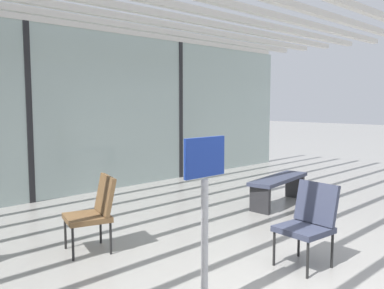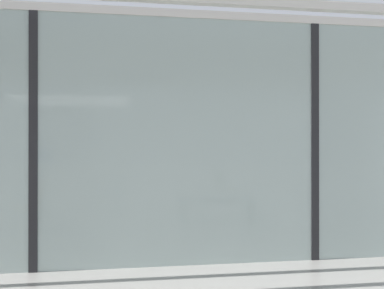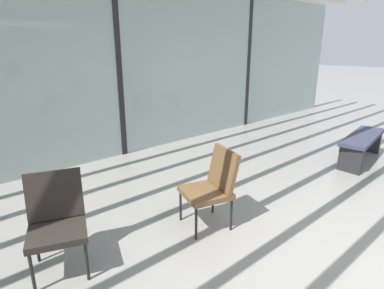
# 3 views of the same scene
# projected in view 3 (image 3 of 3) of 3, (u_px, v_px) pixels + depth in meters

# --- Properties ---
(glass_curtain_wall) EXTENTS (14.00, 0.08, 3.06)m
(glass_curtain_wall) POSITION_uv_depth(u_px,v_px,m) (118.00, 70.00, 5.48)
(glass_curtain_wall) COLOR #A3B7B2
(glass_curtain_wall) RESTS_ON ground
(window_mullion_1) EXTENTS (0.10, 0.12, 3.06)m
(window_mullion_1) POSITION_uv_depth(u_px,v_px,m) (118.00, 70.00, 5.48)
(window_mullion_1) COLOR black
(window_mullion_1) RESTS_ON ground
(window_mullion_2) EXTENTS (0.10, 0.12, 3.06)m
(window_mullion_2) POSITION_uv_depth(u_px,v_px,m) (247.00, 63.00, 7.68)
(window_mullion_2) COLOR black
(window_mullion_2) RESTS_ON ground
(lounge_chair_0) EXTENTS (0.63, 0.66, 0.87)m
(lounge_chair_0) POSITION_uv_depth(u_px,v_px,m) (56.00, 217.00, 2.79)
(lounge_chair_0) COLOR #28231E
(lounge_chair_0) RESTS_ON ground
(lounge_chair_3) EXTENTS (0.64, 0.61, 0.87)m
(lounge_chair_3) POSITION_uv_depth(u_px,v_px,m) (213.00, 183.00, 3.46)
(lounge_chair_3) COLOR brown
(lounge_chair_3) RESTS_ON ground
(waiting_bench) EXTENTS (1.54, 0.62, 0.47)m
(waiting_bench) POSITION_uv_depth(u_px,v_px,m) (362.00, 141.00, 5.44)
(waiting_bench) COLOR #33384C
(waiting_bench) RESTS_ON ground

